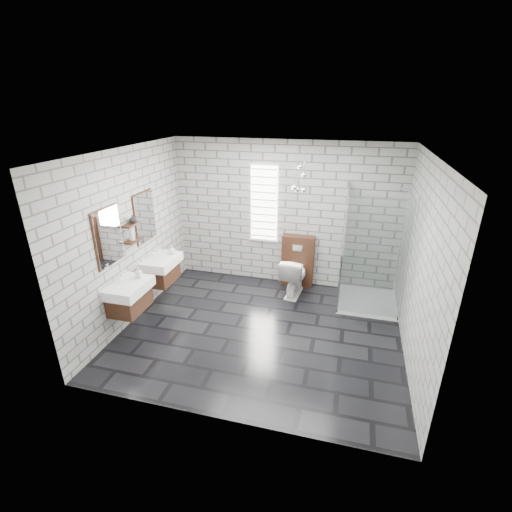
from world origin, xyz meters
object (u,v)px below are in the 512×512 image
at_px(vanity_right, 160,262).
at_px(shower_enclosure, 364,280).
at_px(vanity_left, 127,289).
at_px(toilet, 294,276).
at_px(cistern_panel, 298,261).

relative_size(vanity_right, shower_enclosure, 0.77).
relative_size(vanity_left, vanity_right, 1.00).
bearing_deg(toilet, shower_enclosure, 179.30).
bearing_deg(toilet, vanity_left, 45.61).
relative_size(vanity_right, cistern_panel, 1.57).
height_order(cistern_panel, toilet, cistern_panel).
xyz_separation_m(vanity_right, cistern_panel, (2.20, 1.26, -0.26)).
distance_m(vanity_left, cistern_panel, 3.15).
relative_size(vanity_right, toilet, 2.15).
distance_m(vanity_right, cistern_panel, 2.54).
relative_size(vanity_left, cistern_panel, 1.57).
height_order(vanity_left, shower_enclosure, shower_enclosure).
height_order(shower_enclosure, toilet, shower_enclosure).
relative_size(shower_enclosure, toilet, 2.78).
height_order(vanity_left, cistern_panel, vanity_left).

